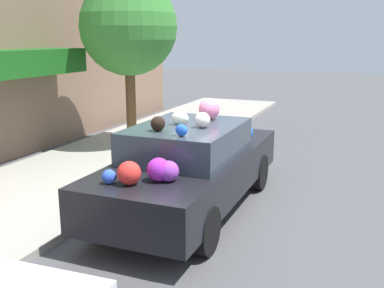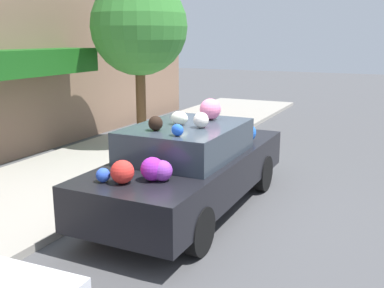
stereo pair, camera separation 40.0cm
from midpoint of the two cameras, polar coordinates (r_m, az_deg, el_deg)
name	(u,v)px [view 1 (the left image)]	position (r m, az deg, el deg)	size (l,w,h in m)	color
ground_plane	(187,208)	(7.37, -2.16, -8.16)	(60.00, 60.00, 0.00)	#4C4C4F
sidewalk_curb	(53,185)	(8.76, -18.52, -4.92)	(24.00, 3.20, 0.11)	#9E998E
street_tree	(129,27)	(10.93, -9.14, 14.43)	(2.29, 2.29, 3.98)	brown
fire_hydrant	(131,156)	(8.82, -8.98, -1.53)	(0.20, 0.20, 0.70)	red
art_car	(191,165)	(7.05, -1.74, -2.67)	(4.42, 1.71, 1.76)	black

